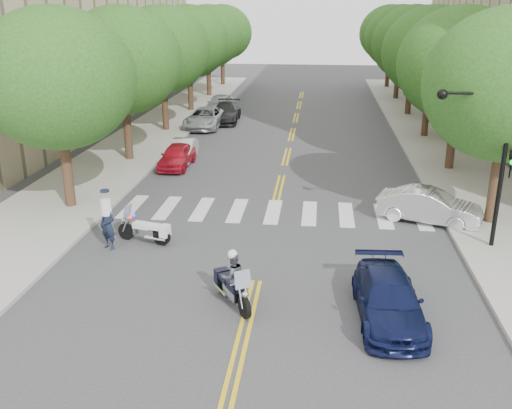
# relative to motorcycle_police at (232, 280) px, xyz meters

# --- Properties ---
(ground) EXTENTS (140.00, 140.00, 0.00)m
(ground) POSITION_rel_motorcycle_police_xyz_m (0.54, 1.55, -0.79)
(ground) COLOR #38383A
(ground) RESTS_ON ground
(sidewalk_left) EXTENTS (5.00, 60.00, 0.15)m
(sidewalk_left) POSITION_rel_motorcycle_police_xyz_m (-8.96, 23.55, -0.72)
(sidewalk_left) COLOR #9E9991
(sidewalk_left) RESTS_ON ground
(sidewalk_right) EXTENTS (5.00, 60.00, 0.15)m
(sidewalk_right) POSITION_rel_motorcycle_police_xyz_m (10.04, 23.55, -0.72)
(sidewalk_right) COLOR #9E9991
(sidewalk_right) RESTS_ON ground
(tree_l_0) EXTENTS (6.40, 6.40, 8.45)m
(tree_l_0) POSITION_rel_motorcycle_police_xyz_m (-8.26, 7.55, 4.76)
(tree_l_0) COLOR #382316
(tree_l_0) RESTS_ON ground
(tree_l_1) EXTENTS (6.40, 6.40, 8.45)m
(tree_l_1) POSITION_rel_motorcycle_police_xyz_m (-8.26, 15.55, 4.76)
(tree_l_1) COLOR #382316
(tree_l_1) RESTS_ON ground
(tree_l_2) EXTENTS (6.40, 6.40, 8.45)m
(tree_l_2) POSITION_rel_motorcycle_police_xyz_m (-8.26, 23.55, 4.76)
(tree_l_2) COLOR #382316
(tree_l_2) RESTS_ON ground
(tree_l_3) EXTENTS (6.40, 6.40, 8.45)m
(tree_l_3) POSITION_rel_motorcycle_police_xyz_m (-8.26, 31.55, 4.76)
(tree_l_3) COLOR #382316
(tree_l_3) RESTS_ON ground
(tree_l_4) EXTENTS (6.40, 6.40, 8.45)m
(tree_l_4) POSITION_rel_motorcycle_police_xyz_m (-8.26, 39.55, 4.76)
(tree_l_4) COLOR #382316
(tree_l_4) RESTS_ON ground
(tree_l_5) EXTENTS (6.40, 6.40, 8.45)m
(tree_l_5) POSITION_rel_motorcycle_police_xyz_m (-8.26, 47.55, 4.76)
(tree_l_5) COLOR #382316
(tree_l_5) RESTS_ON ground
(tree_r_0) EXTENTS (6.40, 6.40, 8.45)m
(tree_r_0) POSITION_rel_motorcycle_police_xyz_m (9.34, 7.55, 4.76)
(tree_r_0) COLOR #382316
(tree_r_0) RESTS_ON ground
(tree_r_1) EXTENTS (6.40, 6.40, 8.45)m
(tree_r_1) POSITION_rel_motorcycle_police_xyz_m (9.34, 15.55, 4.76)
(tree_r_1) COLOR #382316
(tree_r_1) RESTS_ON ground
(tree_r_2) EXTENTS (6.40, 6.40, 8.45)m
(tree_r_2) POSITION_rel_motorcycle_police_xyz_m (9.34, 23.55, 4.76)
(tree_r_2) COLOR #382316
(tree_r_2) RESTS_ON ground
(tree_r_3) EXTENTS (6.40, 6.40, 8.45)m
(tree_r_3) POSITION_rel_motorcycle_police_xyz_m (9.34, 31.55, 4.76)
(tree_r_3) COLOR #382316
(tree_r_3) RESTS_ON ground
(tree_r_4) EXTENTS (6.40, 6.40, 8.45)m
(tree_r_4) POSITION_rel_motorcycle_police_xyz_m (9.34, 39.55, 4.76)
(tree_r_4) COLOR #382316
(tree_r_4) RESTS_ON ground
(tree_r_5) EXTENTS (6.40, 6.40, 8.45)m
(tree_r_5) POSITION_rel_motorcycle_police_xyz_m (9.34, 47.55, 4.76)
(tree_r_5) COLOR #382316
(tree_r_5) RESTS_ON ground
(traffic_signal_pole) EXTENTS (2.82, 0.42, 6.00)m
(traffic_signal_pole) POSITION_rel_motorcycle_police_xyz_m (8.26, 5.04, 2.93)
(traffic_signal_pole) COLOR black
(traffic_signal_pole) RESTS_ON ground
(motorcycle_police) EXTENTS (1.38, 1.97, 1.78)m
(motorcycle_police) POSITION_rel_motorcycle_police_xyz_m (0.00, 0.00, 0.00)
(motorcycle_police) COLOR black
(motorcycle_police) RESTS_ON ground
(motorcycle_parked) EXTENTS (2.14, 0.86, 1.40)m
(motorcycle_parked) POSITION_rel_motorcycle_police_xyz_m (-3.79, 4.21, -0.30)
(motorcycle_parked) COLOR black
(motorcycle_parked) RESTS_ON ground
(officer_standing) EXTENTS (0.78, 0.69, 1.81)m
(officer_standing) POSITION_rel_motorcycle_police_xyz_m (-5.06, 3.55, 0.11)
(officer_standing) COLOR black
(officer_standing) RESTS_ON ground
(convertible) EXTENTS (4.36, 2.78, 1.36)m
(convertible) POSITION_rel_motorcycle_police_xyz_m (6.92, 7.59, -0.11)
(convertible) COLOR silver
(convertible) RESTS_ON ground
(sedan_blue) EXTENTS (1.97, 4.36, 1.24)m
(sedan_blue) POSITION_rel_motorcycle_police_xyz_m (4.47, -0.36, -0.17)
(sedan_blue) COLOR #0D1337
(sedan_blue) RESTS_ON ground
(parked_car_a) EXTENTS (1.55, 3.75, 1.27)m
(parked_car_a) POSITION_rel_motorcycle_police_xyz_m (-5.25, 14.55, -0.16)
(parked_car_a) COLOR red
(parked_car_a) RESTS_ON ground
(parked_car_b) EXTENTS (1.39, 3.63, 1.18)m
(parked_car_b) POSITION_rel_motorcycle_police_xyz_m (-5.27, 16.05, -0.20)
(parked_car_b) COLOR #B9B9B9
(parked_car_b) RESTS_ON ground
(parked_car_c) EXTENTS (2.55, 5.18, 1.41)m
(parked_car_c) POSITION_rel_motorcycle_police_xyz_m (-5.76, 25.05, -0.08)
(parked_car_c) COLOR #A0A3A8
(parked_car_c) RESTS_ON ground
(parked_car_d) EXTENTS (2.18, 4.98, 1.42)m
(parked_car_d) POSITION_rel_motorcycle_police_xyz_m (-4.66, 27.39, -0.08)
(parked_car_d) COLOR black
(parked_car_d) RESTS_ON ground
(parked_car_e) EXTENTS (2.08, 4.51, 1.50)m
(parked_car_e) POSITION_rel_motorcycle_police_xyz_m (-5.76, 31.05, -0.04)
(parked_car_e) COLOR #98999D
(parked_car_e) RESTS_ON ground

